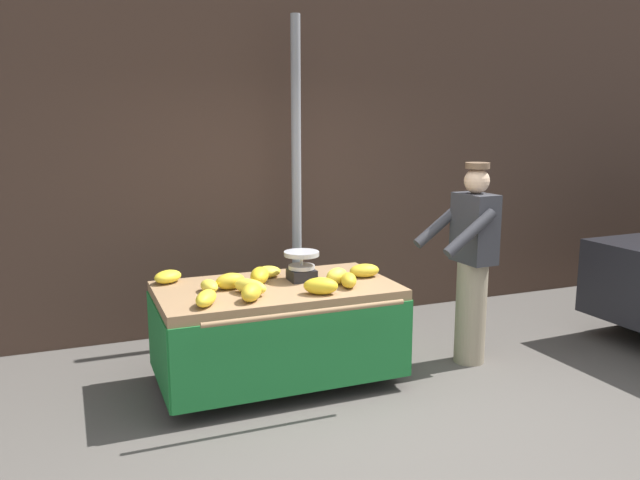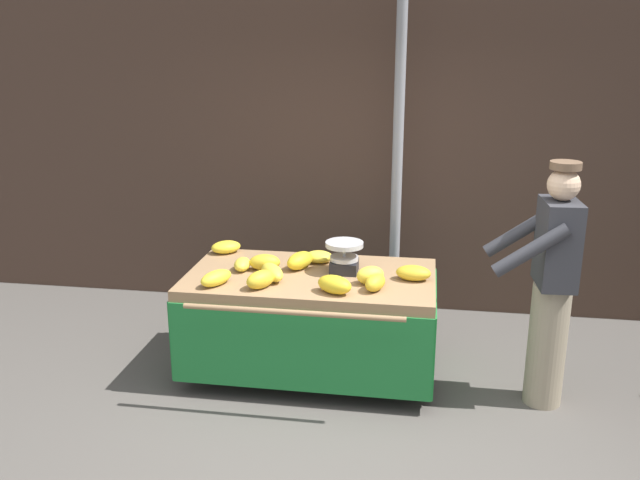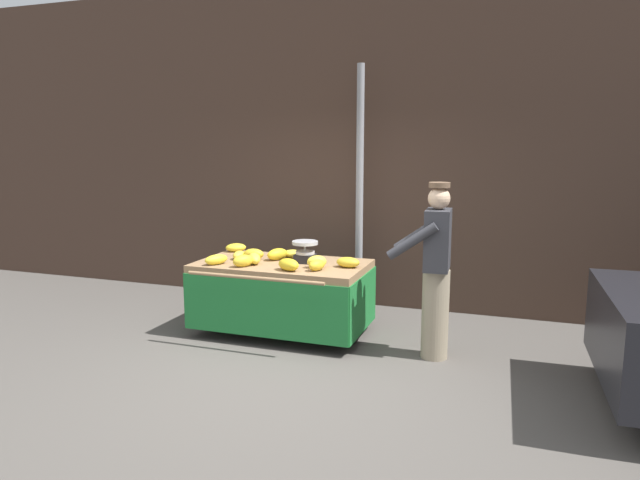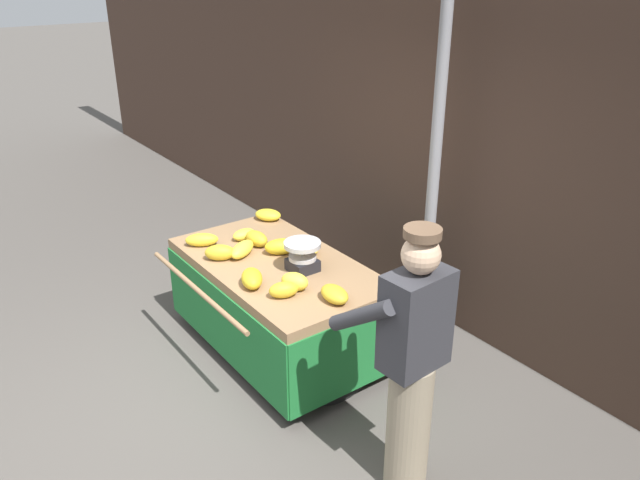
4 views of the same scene
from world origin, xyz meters
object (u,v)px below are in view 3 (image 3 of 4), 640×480
object	(u,v)px
vendor_person	(435,270)
banana_bunch_4	(216,260)
banana_bunch_0	(236,248)
banana_bunch_5	(277,254)
weighing_scale	(305,252)
banana_cart	(282,282)
banana_bunch_7	(254,258)
banana_bunch_8	(289,265)
banana_bunch_3	(317,265)
banana_bunch_11	(317,262)
banana_bunch_10	(239,255)
banana_bunch_9	(254,254)
banana_bunch_6	(293,254)
street_pole	(360,192)
banana_bunch_2	(243,261)
banana_bunch_1	(348,262)

from	to	relation	value
vendor_person	banana_bunch_4	bearing A→B (deg)	-175.97
banana_bunch_0	banana_bunch_5	bearing A→B (deg)	-23.42
weighing_scale	banana_bunch_5	distance (m)	0.34
banana_cart	banana_bunch_7	xyz separation A→B (m)	(-0.25, -0.16, 0.27)
banana_bunch_8	vendor_person	distance (m)	1.45
banana_bunch_3	banana_bunch_11	xyz separation A→B (m)	(-0.04, 0.12, 0.01)
banana_bunch_10	banana_bunch_9	bearing A→B (deg)	8.49
banana_bunch_5	banana_bunch_6	xyz separation A→B (m)	(0.12, 0.17, -0.02)
banana_bunch_9	banana_cart	bearing A→B (deg)	-5.37
street_pole	banana_bunch_6	world-z (taller)	street_pole
banana_bunch_2	vendor_person	distance (m)	1.97
banana_bunch_11	banana_bunch_3	bearing A→B (deg)	-71.60
banana_bunch_0	banana_bunch_1	bearing A→B (deg)	-15.00
banana_bunch_9	banana_bunch_7	bearing A→B (deg)	-62.31
banana_bunch_2	banana_bunch_11	world-z (taller)	banana_bunch_11
weighing_scale	banana_bunch_0	distance (m)	1.05
street_pole	vendor_person	bearing A→B (deg)	-48.60
banana_bunch_5	banana_bunch_9	world-z (taller)	banana_bunch_5
banana_bunch_6	weighing_scale	bearing A→B (deg)	-41.35
banana_bunch_2	banana_bunch_10	bearing A→B (deg)	123.27
banana_bunch_0	banana_bunch_10	size ratio (longest dim) A/B	1.17
banana_bunch_6	banana_bunch_0	bearing A→B (deg)	171.10
banana_bunch_6	banana_bunch_8	distance (m)	0.67
banana_bunch_10	banana_bunch_11	bearing A→B (deg)	-8.33
banana_bunch_5	banana_bunch_10	xyz separation A→B (m)	(-0.42, -0.10, -0.02)
banana_bunch_6	banana_bunch_11	bearing A→B (deg)	-43.19
banana_bunch_5	banana_bunch_8	distance (m)	0.57
banana_bunch_7	banana_bunch_4	bearing A→B (deg)	-154.40
banana_bunch_2	vendor_person	world-z (taller)	vendor_person
banana_bunch_5	banana_bunch_3	bearing A→B (deg)	-31.81
banana_bunch_9	banana_bunch_10	world-z (taller)	banana_bunch_9
banana_cart	banana_bunch_1	bearing A→B (deg)	-0.48
banana_bunch_0	banana_bunch_10	world-z (taller)	banana_bunch_0
banana_bunch_0	banana_bunch_9	distance (m)	0.55
weighing_scale	banana_bunch_9	xyz separation A→B (m)	(-0.59, -0.05, -0.06)
street_pole	banana_bunch_9	xyz separation A→B (m)	(-0.91, -1.06, -0.63)
street_pole	banana_bunch_11	distance (m)	1.38
street_pole	banana_bunch_10	world-z (taller)	street_pole
banana_bunch_3	banana_bunch_4	bearing A→B (deg)	-176.18
banana_bunch_1	banana_bunch_9	bearing A→B (deg)	177.95
banana_bunch_4	banana_bunch_7	size ratio (longest dim) A/B	0.92
banana_bunch_6	banana_bunch_10	world-z (taller)	same
banana_bunch_2	banana_bunch_7	distance (m)	0.18
street_pole	vendor_person	distance (m)	1.79
banana_cart	street_pole	bearing A→B (deg)	62.80
weighing_scale	vendor_person	xyz separation A→B (m)	(1.43, -0.25, -0.05)
banana_bunch_9	banana_bunch_4	bearing A→B (deg)	-125.64
banana_bunch_1	banana_bunch_8	size ratio (longest dim) A/B	0.98
banana_bunch_1	banana_bunch_4	bearing A→B (deg)	-166.57
banana_bunch_3	banana_bunch_7	xyz separation A→B (m)	(-0.75, 0.10, -0.00)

